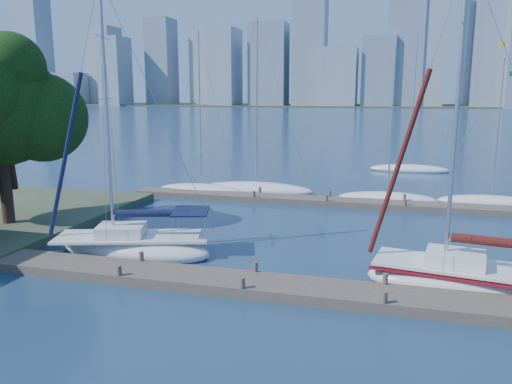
# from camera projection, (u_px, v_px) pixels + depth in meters

# --- Properties ---
(ground) EXTENTS (700.00, 700.00, 0.00)m
(ground) POSITION_uv_depth(u_px,v_px,m) (249.00, 289.00, 19.04)
(ground) COLOR navy
(ground) RESTS_ON ground
(near_dock) EXTENTS (26.00, 2.00, 0.40)m
(near_dock) POSITION_uv_depth(u_px,v_px,m) (249.00, 284.00, 19.00)
(near_dock) COLOR #473C34
(near_dock) RESTS_ON ground
(far_dock) EXTENTS (30.00, 1.80, 0.36)m
(far_dock) POSITION_uv_depth(u_px,v_px,m) (343.00, 202.00, 33.64)
(far_dock) COLOR #473C34
(far_dock) RESTS_ON ground
(far_shore) EXTENTS (800.00, 100.00, 1.50)m
(far_shore) POSITION_uv_depth(u_px,v_px,m) (385.00, 106.00, 322.08)
(far_shore) COLOR #38472D
(far_shore) RESTS_ON ground
(sailboat_navy) EXTENTS (7.94, 4.52, 12.77)m
(sailboat_navy) POSITION_uv_depth(u_px,v_px,m) (133.00, 232.00, 23.09)
(sailboat_navy) COLOR white
(sailboat_navy) RESTS_ON ground
(sailboat_maroon) EXTENTS (7.88, 3.62, 12.74)m
(sailboat_maroon) POSITION_uv_depth(u_px,v_px,m) (470.00, 262.00, 18.95)
(sailboat_maroon) COLOR white
(sailboat_maroon) RESTS_ON ground
(bg_boat_0) EXTENTS (6.99, 4.41, 12.15)m
(bg_boat_0) POSITION_uv_depth(u_px,v_px,m) (202.00, 189.00, 37.81)
(bg_boat_0) COLOR white
(bg_boat_0) RESTS_ON ground
(bg_boat_1) EXTENTS (8.97, 4.68, 13.05)m
(bg_boat_1) POSITION_uv_depth(u_px,v_px,m) (257.00, 189.00, 37.82)
(bg_boat_1) COLOR white
(bg_boat_1) RESTS_ON ground
(bg_boat_3) EXTENTS (7.01, 3.87, 10.78)m
(bg_boat_3) POSITION_uv_depth(u_px,v_px,m) (388.00, 198.00, 34.66)
(bg_boat_3) COLOR white
(bg_boat_3) RESTS_ON ground
(bg_boat_4) EXTENTS (7.10, 2.85, 9.95)m
(bg_boat_4) POSITION_uv_depth(u_px,v_px,m) (491.00, 202.00, 33.58)
(bg_boat_4) COLOR white
(bg_boat_4) RESTS_ON ground
(bg_boat_7) EXTENTS (7.57, 2.57, 13.31)m
(bg_boat_7) POSITION_uv_depth(u_px,v_px,m) (409.00, 169.00, 48.26)
(bg_boat_7) COLOR white
(bg_boat_7) RESTS_ON ground
(skyline) EXTENTS (502.92, 51.31, 124.30)m
(skyline) POSITION_uv_depth(u_px,v_px,m) (430.00, 43.00, 281.34)
(skyline) COLOR gray
(skyline) RESTS_ON ground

